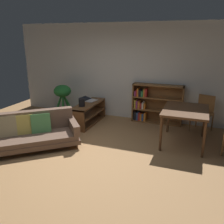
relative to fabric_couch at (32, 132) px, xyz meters
name	(u,v)px	position (x,y,z in m)	size (l,w,h in m)	color
ground_plane	(83,156)	(1.24, -0.03, -0.34)	(8.16, 8.16, 0.00)	#A87A4C
back_wall_panel	(124,72)	(1.24, 2.67, 1.01)	(6.80, 0.10, 2.70)	silver
fabric_couch	(32,132)	(0.00, 0.00, 0.00)	(1.98, 1.86, 0.75)	brown
media_console	(89,113)	(0.51, 1.77, -0.05)	(0.42, 1.38, 0.58)	brown
open_laptop	(89,100)	(0.40, 2.04, 0.26)	(0.50, 0.41, 0.08)	silver
desk_speaker	(82,102)	(0.48, 1.45, 0.34)	(0.16, 0.16, 0.20)	black
potted_floor_plant	(63,96)	(-0.45, 2.03, 0.29)	(0.54, 0.54, 0.97)	#333338
dining_table	(185,113)	(3.09, 1.32, 0.39)	(0.94, 1.21, 0.81)	#56351E
dining_chair_near	(204,111)	(3.48, 2.33, 0.18)	(0.58, 0.57, 0.91)	brown
bookshelf	(154,104)	(2.17, 2.51, 0.19)	(1.37, 0.29, 1.08)	brown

